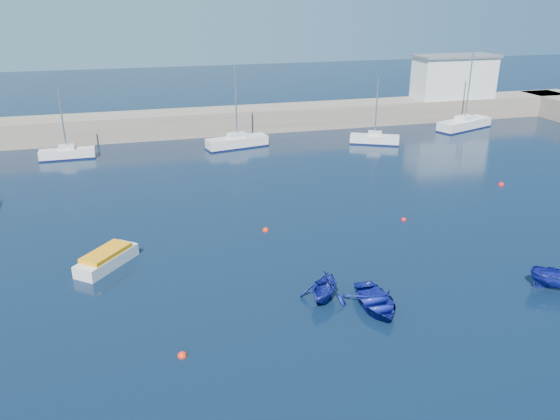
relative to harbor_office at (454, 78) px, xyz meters
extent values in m
plane|color=black|center=(-30.00, -46.00, -5.10)|extent=(220.00, 220.00, 0.00)
cube|color=gray|center=(-30.00, 0.00, -3.80)|extent=(96.00, 4.50, 2.60)
cube|color=silver|center=(0.00, 0.00, 0.00)|extent=(10.00, 4.00, 5.00)
cube|color=silver|center=(-46.17, -7.03, -4.62)|extent=(5.14, 1.52, 0.96)
cylinder|color=#B7BABC|center=(-46.17, -7.03, -1.19)|extent=(0.14, 0.14, 5.89)
cube|color=silver|center=(-29.45, -7.28, -4.56)|extent=(6.66, 3.10, 1.09)
cylinder|color=#B7BABC|center=(-29.45, -7.28, -0.32)|extent=(0.16, 0.16, 7.39)
cube|color=silver|center=(-14.99, -9.69, -4.62)|extent=(5.24, 3.57, 0.95)
cylinder|color=#B7BABC|center=(-14.99, -9.69, -1.20)|extent=(0.14, 0.14, 5.90)
cube|color=silver|center=(-1.82, -6.13, -4.54)|extent=(7.85, 4.68, 1.12)
cylinder|color=#B7BABC|center=(-1.82, -6.13, 0.38)|extent=(0.16, 0.16, 8.73)
cube|color=silver|center=(-42.01, -31.58, -4.73)|extent=(3.70, 4.07, 0.73)
cube|color=orange|center=(-42.01, -31.58, -4.23)|extent=(3.00, 3.23, 0.27)
imported|color=navy|center=(-28.75, -40.02, -4.71)|extent=(2.81, 3.84, 0.78)
imported|color=navy|center=(-30.99, -38.53, -4.34)|extent=(3.73, 3.81, 1.52)
sphere|color=red|center=(-38.66, -41.43, -5.10)|extent=(0.43, 0.43, 0.43)
sphere|color=red|center=(-21.87, -29.80, -5.10)|extent=(0.39, 0.39, 0.39)
sphere|color=red|center=(-31.78, -29.00, -5.10)|extent=(0.44, 0.44, 0.44)
sphere|color=red|center=(-10.38, -25.01, -5.10)|extent=(0.50, 0.50, 0.50)
camera|label=1|loc=(-39.78, -61.90, 9.80)|focal=35.00mm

